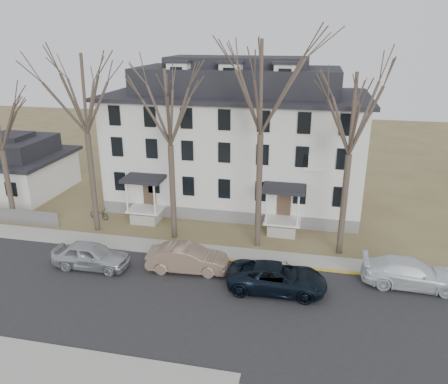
% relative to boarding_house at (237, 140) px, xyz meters
% --- Properties ---
extents(ground, '(120.00, 120.00, 0.00)m').
position_rel_boarding_house_xyz_m(ground, '(2.00, -17.95, -5.38)').
color(ground, brown).
rests_on(ground, ground).
extents(main_road, '(120.00, 10.00, 0.04)m').
position_rel_boarding_house_xyz_m(main_road, '(2.00, -15.95, -5.38)').
color(main_road, '#27272A').
rests_on(main_road, ground).
extents(far_sidewalk, '(120.00, 2.00, 0.08)m').
position_rel_boarding_house_xyz_m(far_sidewalk, '(2.00, -9.95, -5.38)').
color(far_sidewalk, '#A09F97').
rests_on(far_sidewalk, ground).
extents(yellow_curb, '(14.00, 0.25, 0.06)m').
position_rel_boarding_house_xyz_m(yellow_curb, '(7.00, -10.85, -5.38)').
color(yellow_curb, gold).
rests_on(yellow_curb, ground).
extents(boarding_house, '(20.80, 12.36, 12.05)m').
position_rel_boarding_house_xyz_m(boarding_house, '(0.00, 0.00, 0.00)').
color(boarding_house, slate).
rests_on(boarding_house, ground).
extents(small_house, '(8.70, 8.70, 5.00)m').
position_rel_boarding_house_xyz_m(small_house, '(-20.00, -1.96, -3.13)').
color(small_house, silver).
rests_on(small_house, ground).
extents(tree_far_left, '(8.40, 8.40, 13.72)m').
position_rel_boarding_house_xyz_m(tree_far_left, '(-9.00, -8.15, 4.96)').
color(tree_far_left, '#473B31').
rests_on(tree_far_left, ground).
extents(tree_mid_left, '(7.80, 7.80, 12.74)m').
position_rel_boarding_house_xyz_m(tree_mid_left, '(-3.00, -8.15, 4.22)').
color(tree_mid_left, '#473B31').
rests_on(tree_mid_left, ground).
extents(tree_center, '(9.00, 9.00, 14.70)m').
position_rel_boarding_house_xyz_m(tree_center, '(3.00, -8.15, 5.71)').
color(tree_center, '#473B31').
rests_on(tree_center, ground).
extents(tree_mid_right, '(7.80, 7.80, 12.74)m').
position_rel_boarding_house_xyz_m(tree_mid_right, '(8.50, -8.15, 4.22)').
color(tree_mid_right, '#473B31').
rests_on(tree_mid_right, ground).
extents(car_silver, '(4.80, 1.98, 1.63)m').
position_rel_boarding_house_xyz_m(car_silver, '(-6.67, -13.39, -4.57)').
color(car_silver, '#ADB2B6').
rests_on(car_silver, ground).
extents(car_tan, '(5.03, 2.09, 1.62)m').
position_rel_boarding_house_xyz_m(car_tan, '(-0.72, -12.52, -4.57)').
color(car_tan, '#846C59').
rests_on(car_tan, ground).
extents(car_navy, '(5.64, 2.70, 1.55)m').
position_rel_boarding_house_xyz_m(car_navy, '(4.85, -13.55, -4.60)').
color(car_navy, black).
rests_on(car_navy, ground).
extents(car_white, '(5.51, 2.32, 1.59)m').
position_rel_boarding_house_xyz_m(car_white, '(12.34, -11.49, -4.59)').
color(car_white, silver).
rests_on(car_white, ground).
extents(bicycle_left, '(1.74, 0.85, 0.88)m').
position_rel_boarding_house_xyz_m(bicycle_left, '(-9.72, -6.42, -4.94)').
color(bicycle_left, black).
rests_on(bicycle_left, ground).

